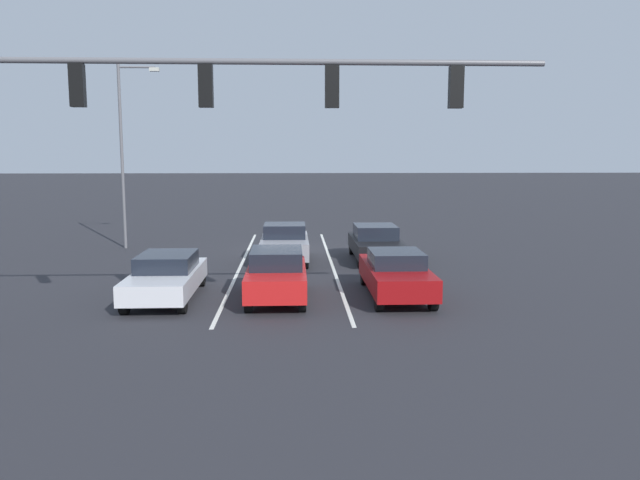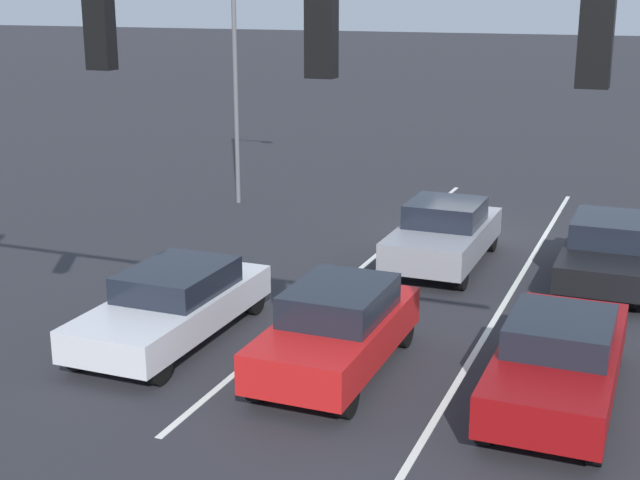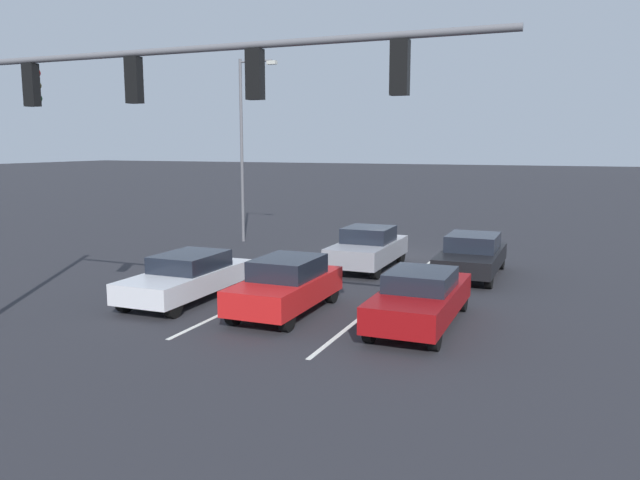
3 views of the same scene
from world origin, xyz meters
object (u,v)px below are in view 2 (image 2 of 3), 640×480
Objects in this scene: car_black_leftlane_second at (610,250)px; traffic_signal_gantry at (54,78)px; car_red_midlane_front at (337,328)px; car_gray_midlane_second at (444,233)px; car_maroon_leftlane_front at (559,358)px; street_lamp_right_shoulder at (240,44)px; car_silver_rightlane_front at (174,303)px.

car_black_leftlane_second is 13.57m from traffic_signal_gantry.
car_red_midlane_front is 6.80m from car_gray_midlane_second.
traffic_signal_gantry reaches higher than car_maroon_leftlane_front.
car_black_leftlane_second is at bearing 160.59° from street_lamp_right_shoulder.
car_maroon_leftlane_front is at bearing 87.77° from car_black_leftlane_second.
car_silver_rightlane_front is (7.11, -0.04, -0.03)m from car_maroon_leftlane_front.
street_lamp_right_shoulder is at bearing -44.20° from car_maroon_leftlane_front.
car_maroon_leftlane_front is 0.36× the size of traffic_signal_gantry.
car_black_leftlane_second is (-3.98, -6.92, -0.03)m from car_red_midlane_front.
car_silver_rightlane_front is 0.36× the size of traffic_signal_gantry.
car_red_midlane_front is 7.98m from car_black_leftlane_second.
car_red_midlane_front is at bearing 60.12° from car_black_leftlane_second.
car_red_midlane_front reaches higher than car_silver_rightlane_front.
car_silver_rightlane_front is at bearing 42.13° from car_black_leftlane_second.
traffic_signal_gantry is 1.54× the size of street_lamp_right_shoulder.
car_black_leftlane_second reaches higher than car_maroon_leftlane_front.
car_red_midlane_front is 3.41m from car_silver_rightlane_front.
car_maroon_leftlane_front is 7.11m from car_silver_rightlane_front.
street_lamp_right_shoulder reaches higher than car_gray_midlane_second.
traffic_signal_gantry is (6.15, 11.19, 4.59)m from car_black_leftlane_second.
traffic_signal_gantry is (5.89, 4.48, 4.61)m from car_maroon_leftlane_front.
car_gray_midlane_second is 12.20m from traffic_signal_gantry.
car_black_leftlane_second is (-7.37, -6.67, 0.05)m from car_silver_rightlane_front.
car_black_leftlane_second is 0.54× the size of street_lamp_right_shoulder.
car_silver_rightlane_front is 1.03× the size of car_black_leftlane_second.
street_lamp_right_shoulder reaches higher than car_maroon_leftlane_front.
car_red_midlane_front is 0.92× the size of car_black_leftlane_second.
car_maroon_leftlane_front is 1.04× the size of car_black_leftlane_second.
car_gray_midlane_second reaches higher than car_red_midlane_front.
car_maroon_leftlane_front is 7.49m from car_gray_midlane_second.
street_lamp_right_shoulder is at bearing -19.41° from car_black_leftlane_second.
street_lamp_right_shoulder is (10.97, -10.66, 4.15)m from car_maroon_leftlane_front.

